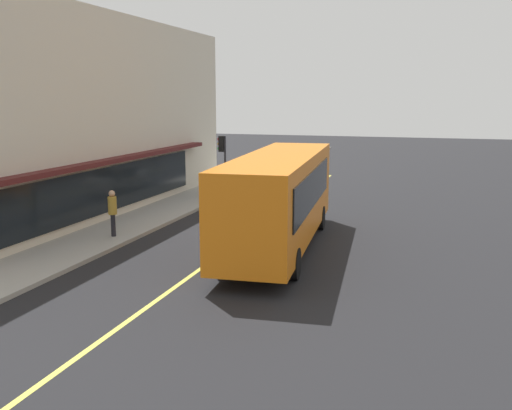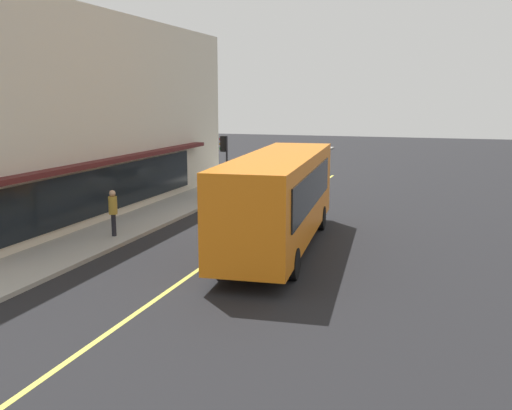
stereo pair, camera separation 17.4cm
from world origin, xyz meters
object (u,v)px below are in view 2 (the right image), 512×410
at_px(traffic_light, 224,150).
at_px(pedestrian_near_storefront, 113,208).
at_px(car_white, 250,186).
at_px(bus, 280,196).

height_order(traffic_light, pedestrian_near_storefront, traffic_light).
relative_size(traffic_light, pedestrian_near_storefront, 1.75).
distance_m(traffic_light, car_white, 2.97).
relative_size(bus, traffic_light, 3.53).
relative_size(bus, pedestrian_near_storefront, 6.17).
xyz_separation_m(traffic_light, pedestrian_near_storefront, (-11.62, 0.21, -1.27)).
bearing_deg(bus, pedestrian_near_storefront, 96.31).
bearing_deg(car_white, pedestrian_near_storefront, 167.98).
xyz_separation_m(bus, traffic_light, (10.90, 6.36, 0.55)).
bearing_deg(car_white, traffic_light, 57.03).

